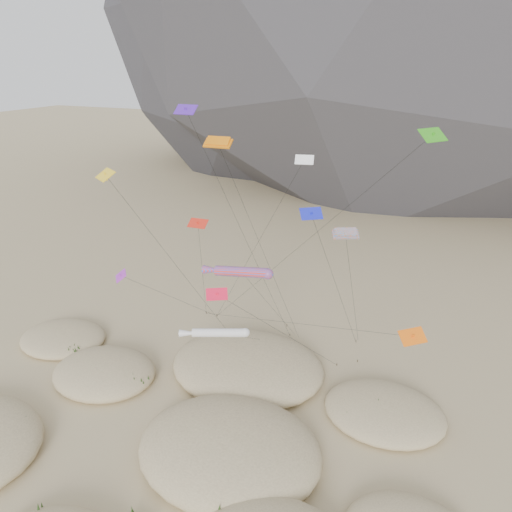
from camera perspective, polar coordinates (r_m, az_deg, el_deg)
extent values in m
plane|color=#CCB789|center=(45.57, -9.06, -22.62)|extent=(500.00, 500.00, 0.00)
ellipsoid|color=#2B2B30|center=(160.29, 3.15, 26.25)|extent=(136.20, 127.83, 116.00)
ellipsoid|color=#CCB789|center=(56.48, -16.95, -12.63)|extent=(11.21, 9.53, 2.82)
ellipsoid|color=#CCB789|center=(45.23, -3.06, -21.17)|extent=(15.96, 13.56, 3.94)
ellipsoid|color=#CCB789|center=(54.94, -0.95, -12.45)|extent=(16.68, 14.17, 3.38)
ellipsoid|color=#CCB789|center=(50.81, 14.44, -16.83)|extent=(11.42, 9.71, 2.39)
ellipsoid|color=#CCB789|center=(64.59, -21.18, -8.73)|extent=(10.43, 8.87, 2.03)
ellipsoid|color=black|center=(52.08, -25.95, -17.18)|extent=(2.48, 2.12, 0.74)
ellipsoid|color=black|center=(55.86, -17.49, -12.92)|extent=(2.81, 2.40, 0.84)
ellipsoid|color=black|center=(54.37, -13.42, -13.62)|extent=(2.30, 1.97, 0.69)
ellipsoid|color=black|center=(46.51, -1.60, -19.34)|extent=(2.96, 2.54, 0.89)
ellipsoid|color=black|center=(46.50, 2.44, -19.54)|extent=(2.64, 2.26, 0.79)
ellipsoid|color=black|center=(45.50, -8.10, -21.07)|extent=(2.44, 2.09, 0.73)
ellipsoid|color=black|center=(56.94, -3.06, -10.83)|extent=(2.68, 2.30, 0.81)
ellipsoid|color=black|center=(55.59, -1.92, -11.83)|extent=(2.69, 2.30, 0.81)
ellipsoid|color=black|center=(51.22, 14.40, -16.24)|extent=(2.59, 2.21, 0.78)
ellipsoid|color=black|center=(49.98, 10.51, -17.10)|extent=(2.37, 2.03, 0.71)
ellipsoid|color=black|center=(63.88, -21.39, -9.07)|extent=(2.55, 2.18, 0.77)
ellipsoid|color=black|center=(61.32, -19.96, -10.33)|extent=(1.75, 1.50, 0.52)
cylinder|color=#3F2D1E|center=(60.86, -2.54, -9.41)|extent=(0.08, 0.08, 0.30)
cylinder|color=#3F2D1E|center=(63.64, 3.54, -7.93)|extent=(0.08, 0.08, 0.30)
cylinder|color=#3F2D1E|center=(61.68, 3.90, -8.98)|extent=(0.08, 0.08, 0.30)
cylinder|color=#3F2D1E|center=(61.45, 11.35, -9.54)|extent=(0.08, 0.08, 0.30)
cylinder|color=#3F2D1E|center=(56.97, 9.23, -12.12)|extent=(0.08, 0.08, 0.30)
cylinder|color=#3F2D1E|center=(66.04, -4.50, -6.77)|extent=(0.08, 0.08, 0.30)
cylinder|color=#3F2D1E|center=(57.93, 11.53, -11.67)|extent=(0.08, 0.08, 0.30)
cylinder|color=#3F2D1E|center=(66.84, -5.71, -6.44)|extent=(0.08, 0.08, 0.30)
cylinder|color=#FC341A|center=(48.26, -1.68, -1.82)|extent=(5.57, 1.20, 1.57)
sphere|color=#FC341A|center=(47.26, 1.38, -2.06)|extent=(1.05, 1.05, 1.05)
cone|color=#FC341A|center=(49.52, -4.88, -1.60)|extent=(2.30, 0.98, 1.12)
cylinder|color=black|center=(54.99, 1.76, -5.84)|extent=(2.18, 10.70, 12.36)
cylinder|color=silver|center=(44.91, -4.28, -8.74)|extent=(4.83, 2.09, 1.09)
sphere|color=silver|center=(44.45, -1.23, -8.74)|extent=(0.80, 0.80, 0.80)
cone|color=silver|center=(45.56, -7.55, -8.74)|extent=(2.07, 1.21, 0.82)
cylinder|color=black|center=(52.68, -0.88, -9.31)|extent=(0.55, 13.99, 8.94)
cube|color=orange|center=(45.77, -4.37, 12.74)|extent=(2.63, 1.16, 0.77)
cube|color=orange|center=(45.74, -4.38, 12.99)|extent=(2.23, 0.91, 0.75)
cylinder|color=black|center=(52.56, 0.97, 0.12)|extent=(4.98, 10.28, 24.53)
cube|color=#FF5C1A|center=(40.81, 10.19, 2.46)|extent=(2.30, 1.74, 0.60)
cube|color=#FF5C1A|center=(40.75, 10.21, 2.71)|extent=(1.93, 1.43, 0.59)
cylinder|color=black|center=(51.18, 11.03, -4.68)|extent=(0.87, 14.91, 18.43)
cube|color=yellow|center=(48.17, -16.84, 8.88)|extent=(2.69, 2.36, 0.84)
cube|color=yellow|center=(48.20, -16.82, 8.70)|extent=(0.36, 0.34, 0.82)
cylinder|color=black|center=(53.44, -8.86, -1.40)|extent=(7.53, 10.77, 21.62)
cube|color=orange|center=(42.49, 17.47, -8.77)|extent=(2.41, 2.33, 0.91)
cube|color=orange|center=(42.57, 17.44, -8.95)|extent=(0.39, 0.40, 0.76)
cylinder|color=black|center=(53.64, 3.23, -7.54)|extent=(27.05, 14.29, 10.77)
cube|color=purple|center=(53.67, -15.19, -2.18)|extent=(2.12, 2.23, 0.76)
cube|color=purple|center=(53.73, -15.17, -2.33)|extent=(0.33, 0.33, 0.69)
cylinder|color=black|center=(59.57, -9.30, -4.78)|extent=(4.07, 13.18, 10.53)
cube|color=#171FC6|center=(41.04, 6.33, 4.84)|extent=(1.99, 1.75, 0.82)
cube|color=#171FC6|center=(41.08, 6.32, 4.64)|extent=(0.35, 0.37, 0.60)
cylinder|color=black|center=(50.83, 9.33, -3.84)|extent=(1.98, 14.28, 19.78)
cube|color=green|center=(41.43, 19.56, 12.90)|extent=(2.30, 2.54, 0.92)
cube|color=green|center=(41.45, 19.53, 12.70)|extent=(0.40, 0.39, 0.78)
cylinder|color=black|center=(51.91, 4.63, 0.76)|extent=(24.67, 10.12, 26.11)
cube|color=#EF1639|center=(41.96, -4.50, -4.37)|extent=(1.99, 1.64, 0.78)
cube|color=#EF1639|center=(42.03, -4.50, -4.55)|extent=(0.32, 0.34, 0.60)
cylinder|color=black|center=(49.04, 3.34, -8.94)|extent=(7.69, 13.16, 13.20)
cube|color=#4A1CA7|center=(45.97, -8.04, 16.24)|extent=(2.00, 1.02, 0.79)
cube|color=#4A1CA7|center=(45.98, -8.03, 16.06)|extent=(0.24, 0.25, 0.68)
cylinder|color=black|center=(52.29, -1.11, 1.72)|extent=(6.57, 10.95, 27.35)
cube|color=red|center=(45.59, -6.66, 3.74)|extent=(1.80, 1.00, 0.64)
cube|color=red|center=(45.64, -6.65, 3.56)|extent=(0.22, 0.18, 0.61)
cylinder|color=black|center=(56.02, -6.09, -2.36)|extent=(7.36, 13.73, 17.62)
cube|color=white|center=(46.19, 5.55, 10.90)|extent=(1.83, 1.16, 0.76)
cube|color=white|center=(46.22, 5.54, 10.72)|extent=(0.26, 0.31, 0.56)
cylinder|color=black|center=(55.28, -0.39, 0.45)|extent=(13.76, 7.86, 22.99)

